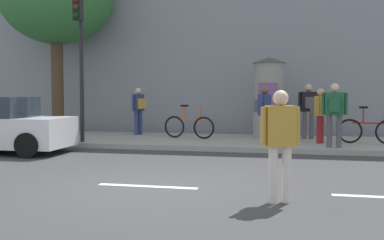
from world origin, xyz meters
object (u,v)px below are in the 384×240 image
at_px(traffic_light, 80,44).
at_px(pedestrian_with_bag, 308,106).
at_px(pedestrian_with_backpack, 320,111).
at_px(pedestrian_near_pole, 335,109).
at_px(pedestrian_tallest, 139,107).
at_px(pedestrian_in_red_top, 264,110).
at_px(pedestrian_in_light_jacket, 280,136).
at_px(bicycle_leaning, 189,126).
at_px(poster_column, 269,97).
at_px(bicycle_upright, 369,131).

bearing_deg(traffic_light, pedestrian_with_bag, 19.86).
distance_m(pedestrian_with_backpack, pedestrian_near_pole, 1.12).
bearing_deg(pedestrian_tallest, pedestrian_in_red_top, -27.60).
xyz_separation_m(pedestrian_in_light_jacket, pedestrian_with_backpack, (0.88, 7.22, 0.10)).
relative_size(pedestrian_with_bag, bicycle_leaning, 1.01).
distance_m(poster_column, pedestrian_tallest, 4.57).
distance_m(poster_column, pedestrian_with_backpack, 2.11).
height_order(poster_column, pedestrian_with_bag, poster_column).
bearing_deg(pedestrian_with_backpack, pedestrian_in_red_top, -151.01).
height_order(pedestrian_tallest, pedestrian_with_bag, pedestrian_with_bag).
bearing_deg(poster_column, pedestrian_in_light_jacket, -85.46).
bearing_deg(pedestrian_in_red_top, poster_column, 89.89).
relative_size(traffic_light, pedestrian_with_backpack, 2.71).
height_order(traffic_light, poster_column, traffic_light).
height_order(poster_column, pedestrian_in_red_top, poster_column).
bearing_deg(traffic_light, bicycle_upright, 9.39).
height_order(pedestrian_tallest, bicycle_upright, pedestrian_tallest).
distance_m(pedestrian_with_bag, bicycle_leaning, 3.88).
height_order(traffic_light, pedestrian_near_pole, traffic_light).
bearing_deg(bicycle_leaning, traffic_light, -147.34).
bearing_deg(pedestrian_near_pole, pedestrian_in_light_jacket, -101.23).
bearing_deg(pedestrian_tallest, pedestrian_near_pole, -21.72).
height_order(poster_column, bicycle_leaning, poster_column).
xyz_separation_m(pedestrian_in_red_top, bicycle_leaning, (-2.51, 1.46, -0.60)).
height_order(pedestrian_with_backpack, bicycle_upright, pedestrian_with_backpack).
height_order(pedestrian_with_backpack, bicycle_leaning, pedestrian_with_backpack).
xyz_separation_m(pedestrian_tallest, pedestrian_with_backpack, (6.11, -1.51, -0.03)).
bearing_deg(pedestrian_in_light_jacket, pedestrian_near_pole, 78.77).
bearing_deg(pedestrian_in_light_jacket, bicycle_leaning, 112.27).
height_order(traffic_light, pedestrian_in_light_jacket, traffic_light).
bearing_deg(bicycle_leaning, pedestrian_near_pole, -20.51).
distance_m(traffic_light, bicycle_upright, 8.86).
height_order(pedestrian_tallest, pedestrian_with_backpack, pedestrian_tallest).
height_order(pedestrian_in_light_jacket, pedestrian_tallest, pedestrian_tallest).
distance_m(pedestrian_near_pole, bicycle_upright, 1.71).
xyz_separation_m(pedestrian_with_backpack, bicycle_upright, (1.39, 0.12, -0.56)).
height_order(pedestrian_near_pole, pedestrian_with_bag, pedestrian_with_bag).
height_order(pedestrian_in_light_jacket, pedestrian_in_red_top, pedestrian_in_red_top).
xyz_separation_m(pedestrian_tallest, pedestrian_with_bag, (5.82, -0.36, 0.08)).
height_order(pedestrian_in_red_top, pedestrian_with_bag, pedestrian_with_bag).
xyz_separation_m(pedestrian_tallest, bicycle_upright, (7.51, -1.40, -0.59)).
distance_m(pedestrian_near_pole, bicycle_leaning, 4.77).
bearing_deg(poster_column, pedestrian_tallest, 178.21).
bearing_deg(bicycle_leaning, pedestrian_tallest, 155.71).
xyz_separation_m(poster_column, pedestrian_tallest, (-4.55, 0.14, -0.37)).
distance_m(pedestrian_in_light_jacket, bicycle_leaning, 8.46).
bearing_deg(pedestrian_with_bag, pedestrian_in_red_top, -122.24).
distance_m(traffic_light, pedestrian_in_red_top, 5.77).
bearing_deg(traffic_light, pedestrian_in_light_jacket, -44.26).
bearing_deg(pedestrian_in_red_top, traffic_light, -175.74).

